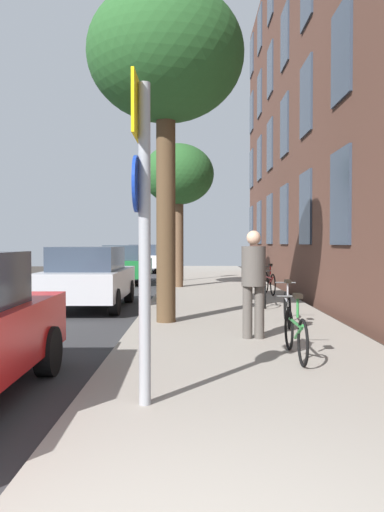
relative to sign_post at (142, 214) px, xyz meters
name	(u,v)px	position (x,y,z in m)	size (l,w,h in m)	color
ground_plane	(116,295)	(-2.12, 12.11, -2.02)	(41.80, 41.80, 0.00)	#332D28
road_asphalt	(53,295)	(-4.22, 12.11, -2.01)	(7.00, 38.00, 0.01)	#2D2D30
sidewalk	(221,293)	(1.38, 12.11, -1.96)	(4.20, 38.00, 0.12)	gray
building_facade	(303,84)	(3.97, 11.61, 4.79)	(0.56, 27.00, 13.57)	#513328
sign_post	(142,214)	(0.00, 0.00, 0.00)	(0.16, 0.60, 3.24)	gray
traffic_light	(180,222)	(-0.12, 17.11, 0.61)	(0.43, 0.24, 3.67)	black
tree_near	(166,58)	(-0.06, 5.40, 3.43)	(3.16, 3.16, 6.75)	#4C3823
tree_far	(178,176)	(-0.08, 13.83, 2.15)	(2.60, 2.60, 5.21)	brown
bicycle_0	(296,332)	(1.93, 2.10, -1.54)	(0.42, 1.69, 0.92)	black
bicycle_1	(287,307)	(2.35, 5.10, -1.55)	(0.42, 1.70, 0.89)	black
bicycle_2	(264,291)	(2.29, 8.10, -1.51)	(0.42, 1.78, 0.98)	black
bicycle_3	(269,282)	(2.86, 11.10, -1.52)	(0.42, 1.69, 0.96)	black
bicycle_4	(251,277)	(2.61, 14.10, -1.54)	(0.42, 1.69, 0.92)	black
pedestrian_0	(254,277)	(1.51, 3.58, -0.86)	(0.47, 0.47, 1.82)	#4C4742
car_1	(89,277)	(-2.25, 8.39, -1.17)	(1.96, 4.21, 1.62)	#B7B7BC
car_2	(126,264)	(-2.40, 16.72, -1.18)	(1.88, 4.17, 1.62)	#19662D
car_3	(144,258)	(-2.42, 25.06, -1.18)	(1.83, 3.99, 1.62)	silver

